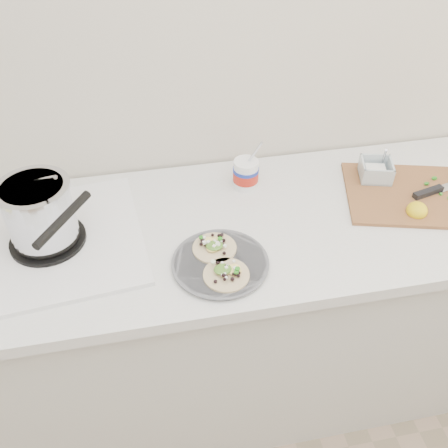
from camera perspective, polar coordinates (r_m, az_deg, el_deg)
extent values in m
cube|color=beige|center=(1.55, -1.31, 18.98)|extent=(3.50, 0.05, 2.60)
cube|color=beige|center=(1.85, 0.73, -10.59)|extent=(2.40, 0.62, 0.86)
cube|color=silver|center=(1.51, 1.03, -0.61)|extent=(2.44, 0.66, 0.04)
cube|color=silver|center=(1.51, -19.34, -2.06)|extent=(0.57, 0.53, 0.01)
cylinder|color=black|center=(1.50, -19.45, -1.69)|extent=(0.21, 0.21, 0.01)
torus|color=black|center=(1.49, -19.59, -1.25)|extent=(0.18, 0.18, 0.02)
cylinder|color=silver|center=(1.43, -20.40, 1.44)|extent=(0.18, 0.18, 0.16)
cylinder|color=#56575D|center=(1.37, -0.43, -4.55)|extent=(0.25, 0.25, 0.01)
cylinder|color=#56575D|center=(1.36, -0.43, -4.40)|extent=(0.27, 0.27, 0.00)
cylinder|color=white|center=(1.62, 2.50, 5.74)|extent=(0.08, 0.08, 0.10)
cylinder|color=#B52114|center=(1.62, 2.50, 5.70)|extent=(0.08, 0.08, 0.04)
cylinder|color=#192D99|center=(1.61, 2.52, 6.23)|extent=(0.08, 0.08, 0.01)
cube|color=brown|center=(1.71, 21.33, 3.12)|extent=(0.52, 0.42, 0.01)
cube|color=white|center=(1.73, 16.91, 5.69)|extent=(0.06, 0.06, 0.03)
ellipsoid|color=yellow|center=(1.62, 21.25, 1.67)|extent=(0.06, 0.06, 0.05)
cube|color=black|center=(1.71, 22.30, 3.39)|extent=(0.11, 0.05, 0.02)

